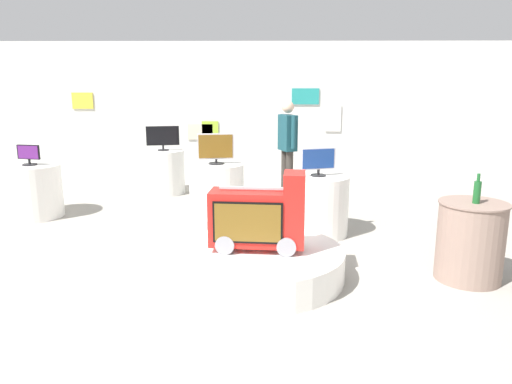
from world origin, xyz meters
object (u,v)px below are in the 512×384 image
(tv_on_right_rear, at_px, (163,137))
(bottle_on_side_table, at_px, (477,191))
(novelty_firetruck_tv, at_px, (259,219))
(display_pedestal_far_right, at_px, (33,191))
(tv_on_center_rear, at_px, (319,161))
(shopper_browsing_near_truck, at_px, (287,144))
(tv_on_far_right, at_px, (29,155))
(main_display_pedestal, at_px, (257,263))
(display_pedestal_center_rear, at_px, (317,205))
(tv_on_left_rear, at_px, (216,148))
(display_pedestal_right_rear, at_px, (164,172))
(side_table_round, at_px, (470,241))
(display_pedestal_left_rear, at_px, (217,190))

(tv_on_right_rear, xyz_separation_m, bottle_on_side_table, (3.95, -4.04, -0.10))
(novelty_firetruck_tv, distance_m, display_pedestal_far_right, 4.19)
(tv_on_center_rear, height_order, bottle_on_side_table, tv_on_center_rear)
(novelty_firetruck_tv, xyz_separation_m, tv_on_center_rear, (0.77, 1.53, 0.36))
(tv_on_center_rear, relative_size, shopper_browsing_near_truck, 0.27)
(tv_on_far_right, distance_m, shopper_browsing_near_truck, 4.02)
(main_display_pedestal, distance_m, bottle_on_side_table, 2.32)
(tv_on_far_right, bearing_deg, tv_on_right_rear, 44.89)
(display_pedestal_center_rear, bearing_deg, tv_on_left_rear, 146.59)
(tv_on_left_rear, distance_m, display_pedestal_right_rear, 2.00)
(side_table_round, distance_m, shopper_browsing_near_truck, 3.77)
(main_display_pedestal, height_order, bottle_on_side_table, bottle_on_side_table)
(tv_on_center_rear, height_order, display_pedestal_far_right, tv_on_center_rear)
(display_pedestal_left_rear, relative_size, side_table_round, 1.01)
(display_pedestal_left_rear, xyz_separation_m, tv_on_far_right, (-2.79, -0.15, 0.56))
(tv_on_right_rear, height_order, bottle_on_side_table, tv_on_right_rear)
(tv_on_center_rear, relative_size, tv_on_right_rear, 0.80)
(bottle_on_side_table, bearing_deg, tv_on_left_rear, 138.38)
(tv_on_left_rear, height_order, tv_on_far_right, tv_on_left_rear)
(tv_on_center_rear, distance_m, display_pedestal_far_right, 4.35)
(display_pedestal_right_rear, bearing_deg, shopper_browsing_near_truck, -17.37)
(main_display_pedestal, xyz_separation_m, bottle_on_side_table, (2.18, -0.05, 0.79))
(tv_on_left_rear, distance_m, display_pedestal_far_right, 2.86)
(main_display_pedestal, distance_m, display_pedestal_far_right, 4.16)
(main_display_pedestal, relative_size, novelty_firetruck_tv, 1.83)
(main_display_pedestal, xyz_separation_m, shopper_browsing_near_truck, (0.46, 3.30, 0.85))
(display_pedestal_far_right, relative_size, tv_on_far_right, 2.38)
(display_pedestal_far_right, bearing_deg, tv_on_far_right, -78.53)
(display_pedestal_center_rear, xyz_separation_m, display_pedestal_far_right, (-4.23, 0.81, 0.00))
(tv_on_center_rear, xyz_separation_m, display_pedestal_far_right, (-4.23, 0.82, -0.60))
(display_pedestal_center_rear, bearing_deg, shopper_browsing_near_truck, 100.32)
(display_pedestal_far_right, xyz_separation_m, tv_on_far_right, (0.00, -0.00, 0.56))
(tv_on_right_rear, height_order, display_pedestal_far_right, tv_on_right_rear)
(tv_on_far_right, bearing_deg, display_pedestal_left_rear, 3.01)
(main_display_pedestal, relative_size, tv_on_right_rear, 3.07)
(display_pedestal_center_rear, xyz_separation_m, tv_on_center_rear, (-0.00, -0.00, 0.60))
(tv_on_center_rear, bearing_deg, display_pedestal_right_rear, 135.90)
(main_display_pedestal, relative_size, display_pedestal_left_rear, 2.16)
(tv_on_far_right, bearing_deg, display_pedestal_right_rear, 44.95)
(tv_on_center_rear, xyz_separation_m, tv_on_far_right, (-4.23, 0.81, -0.05))
(display_pedestal_left_rear, bearing_deg, tv_on_center_rear, -33.67)
(tv_on_left_rear, height_order, side_table_round, tv_on_left_rear)
(tv_on_left_rear, xyz_separation_m, display_pedestal_far_right, (-2.79, -0.14, -0.64))
(main_display_pedestal, bearing_deg, shopper_browsing_near_truck, 81.97)
(display_pedestal_left_rear, relative_size, tv_on_center_rear, 1.78)
(novelty_firetruck_tv, relative_size, shopper_browsing_near_truck, 0.58)
(main_display_pedestal, relative_size, tv_on_left_rear, 3.26)
(bottle_on_side_table, bearing_deg, tv_on_right_rear, 134.39)
(side_table_round, relative_size, shopper_browsing_near_truck, 0.48)
(tv_on_left_rear, height_order, shopper_browsing_near_truck, shopper_browsing_near_truck)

